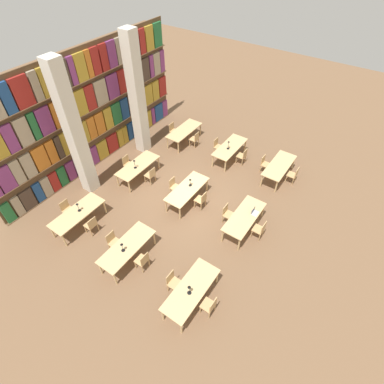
% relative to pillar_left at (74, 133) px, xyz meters
% --- Properties ---
extents(ground_plane, '(40.00, 40.00, 0.00)m').
position_rel_pillar_left_xyz_m(ground_plane, '(1.86, -4.18, -3.00)').
color(ground_plane, brown).
extents(bookshelf_bank, '(10.89, 0.35, 5.50)m').
position_rel_pillar_left_xyz_m(bookshelf_bank, '(1.87, 1.21, -0.30)').
color(bookshelf_bank, brown).
rests_on(bookshelf_bank, ground_plane).
extents(pillar_left, '(0.57, 0.57, 6.00)m').
position_rel_pillar_left_xyz_m(pillar_left, '(0.00, 0.00, 0.00)').
color(pillar_left, silver).
rests_on(pillar_left, ground_plane).
extents(pillar_center, '(0.57, 0.57, 6.00)m').
position_rel_pillar_left_xyz_m(pillar_center, '(3.71, 0.00, 0.00)').
color(pillar_center, silver).
rests_on(pillar_center, ground_plane).
extents(reading_table_0, '(2.27, 0.89, 0.75)m').
position_rel_pillar_left_xyz_m(reading_table_0, '(-1.88, -7.00, -2.32)').
color(reading_table_0, tan).
rests_on(reading_table_0, ground_plane).
extents(chair_0, '(0.42, 0.40, 0.88)m').
position_rel_pillar_left_xyz_m(chair_0, '(-1.90, -7.73, -2.53)').
color(chair_0, tan).
rests_on(chair_0, ground_plane).
extents(chair_1, '(0.42, 0.40, 0.88)m').
position_rel_pillar_left_xyz_m(chair_1, '(-1.90, -6.27, -2.53)').
color(chair_1, tan).
rests_on(chair_1, ground_plane).
extents(desk_lamp_0, '(0.14, 0.14, 0.43)m').
position_rel_pillar_left_xyz_m(desk_lamp_0, '(-2.02, -7.03, -1.96)').
color(desk_lamp_0, black).
rests_on(desk_lamp_0, reading_table_0).
extents(reading_table_1, '(2.27, 0.89, 0.75)m').
position_rel_pillar_left_xyz_m(reading_table_1, '(1.86, -6.98, -2.32)').
color(reading_table_1, tan).
rests_on(reading_table_1, ground_plane).
extents(chair_2, '(0.42, 0.40, 0.88)m').
position_rel_pillar_left_xyz_m(chair_2, '(1.82, -7.71, -2.53)').
color(chair_2, tan).
rests_on(chair_2, ground_plane).
extents(chair_3, '(0.42, 0.40, 0.88)m').
position_rel_pillar_left_xyz_m(chair_3, '(1.82, -6.25, -2.53)').
color(chair_3, tan).
rests_on(chair_3, ground_plane).
extents(laptop, '(0.32, 0.22, 0.21)m').
position_rel_pillar_left_xyz_m(laptop, '(2.23, -7.23, -2.21)').
color(laptop, silver).
rests_on(laptop, reading_table_1).
extents(reading_table_2, '(2.27, 0.89, 0.75)m').
position_rel_pillar_left_xyz_m(reading_table_2, '(5.63, -6.86, -2.32)').
color(reading_table_2, tan).
rests_on(reading_table_2, ground_plane).
extents(chair_4, '(0.42, 0.40, 0.88)m').
position_rel_pillar_left_xyz_m(chair_4, '(5.68, -7.59, -2.53)').
color(chair_4, tan).
rests_on(chair_4, ground_plane).
extents(chair_5, '(0.42, 0.40, 0.88)m').
position_rel_pillar_left_xyz_m(chair_5, '(5.68, -6.13, -2.53)').
color(chair_5, tan).
rests_on(chair_5, ground_plane).
extents(reading_table_3, '(2.27, 0.89, 0.75)m').
position_rel_pillar_left_xyz_m(reading_table_3, '(-1.84, -4.14, -2.32)').
color(reading_table_3, tan).
rests_on(reading_table_3, ground_plane).
extents(chair_6, '(0.42, 0.40, 0.88)m').
position_rel_pillar_left_xyz_m(chair_6, '(-1.85, -4.87, -2.53)').
color(chair_6, tan).
rests_on(chair_6, ground_plane).
extents(chair_7, '(0.42, 0.40, 0.88)m').
position_rel_pillar_left_xyz_m(chair_7, '(-1.85, -3.41, -2.53)').
color(chair_7, tan).
rests_on(chair_7, ground_plane).
extents(desk_lamp_1, '(0.14, 0.14, 0.42)m').
position_rel_pillar_left_xyz_m(desk_lamp_1, '(-2.05, -4.17, -1.96)').
color(desk_lamp_1, black).
rests_on(desk_lamp_1, reading_table_3).
extents(reading_table_4, '(2.27, 0.89, 0.75)m').
position_rel_pillar_left_xyz_m(reading_table_4, '(1.85, -4.20, -2.32)').
color(reading_table_4, tan).
rests_on(reading_table_4, ground_plane).
extents(chair_8, '(0.42, 0.40, 0.88)m').
position_rel_pillar_left_xyz_m(chair_8, '(1.87, -4.93, -2.53)').
color(chair_8, tan).
rests_on(chair_8, ground_plane).
extents(chair_9, '(0.42, 0.40, 0.88)m').
position_rel_pillar_left_xyz_m(chair_9, '(1.87, -3.48, -2.53)').
color(chair_9, tan).
rests_on(chair_9, ground_plane).
extents(desk_lamp_2, '(0.14, 0.14, 0.39)m').
position_rel_pillar_left_xyz_m(desk_lamp_2, '(2.09, -4.20, -1.98)').
color(desk_lamp_2, black).
rests_on(desk_lamp_2, reading_table_4).
extents(reading_table_5, '(2.27, 0.89, 0.75)m').
position_rel_pillar_left_xyz_m(reading_table_5, '(5.58, -4.22, -2.32)').
color(reading_table_5, tan).
rests_on(reading_table_5, ground_plane).
extents(chair_10, '(0.42, 0.40, 0.88)m').
position_rel_pillar_left_xyz_m(chair_10, '(5.61, -4.95, -2.53)').
color(chair_10, tan).
rests_on(chair_10, ground_plane).
extents(chair_11, '(0.42, 0.40, 0.88)m').
position_rel_pillar_left_xyz_m(chair_11, '(5.61, -3.49, -2.53)').
color(chair_11, tan).
rests_on(chair_11, ground_plane).
extents(desk_lamp_3, '(0.14, 0.14, 0.47)m').
position_rel_pillar_left_xyz_m(desk_lamp_3, '(5.36, -4.23, -1.93)').
color(desk_lamp_3, black).
rests_on(desk_lamp_3, reading_table_5).
extents(reading_table_6, '(2.27, 0.89, 0.75)m').
position_rel_pillar_left_xyz_m(reading_table_6, '(-1.79, -1.38, -2.32)').
color(reading_table_6, tan).
rests_on(reading_table_6, ground_plane).
extents(chair_12, '(0.42, 0.40, 0.88)m').
position_rel_pillar_left_xyz_m(chair_12, '(-1.77, -2.10, -2.53)').
color(chair_12, tan).
rests_on(chair_12, ground_plane).
extents(chair_13, '(0.42, 0.40, 0.88)m').
position_rel_pillar_left_xyz_m(chair_13, '(-1.77, -0.65, -2.53)').
color(chair_13, tan).
rests_on(chair_13, ground_plane).
extents(desk_lamp_4, '(0.14, 0.14, 0.43)m').
position_rel_pillar_left_xyz_m(desk_lamp_4, '(-1.65, -1.38, -1.96)').
color(desk_lamp_4, black).
rests_on(desk_lamp_4, reading_table_6).
extents(reading_table_7, '(2.27, 0.89, 0.75)m').
position_rel_pillar_left_xyz_m(reading_table_7, '(1.83, -1.36, -2.32)').
color(reading_table_7, tan).
rests_on(reading_table_7, ground_plane).
extents(chair_14, '(0.42, 0.40, 0.88)m').
position_rel_pillar_left_xyz_m(chair_14, '(1.87, -2.09, -2.53)').
color(chair_14, tan).
rests_on(chair_14, ground_plane).
extents(chair_15, '(0.42, 0.40, 0.88)m').
position_rel_pillar_left_xyz_m(chair_15, '(1.87, -0.64, -2.53)').
color(chair_15, tan).
rests_on(chair_15, ground_plane).
extents(desk_lamp_5, '(0.14, 0.14, 0.48)m').
position_rel_pillar_left_xyz_m(desk_lamp_5, '(1.61, -1.41, -1.93)').
color(desk_lamp_5, black).
rests_on(desk_lamp_5, reading_table_7).
extents(reading_table_8, '(2.27, 0.89, 0.75)m').
position_rel_pillar_left_xyz_m(reading_table_8, '(5.51, -1.42, -2.32)').
color(reading_table_8, tan).
rests_on(reading_table_8, ground_plane).
extents(chair_16, '(0.42, 0.40, 0.88)m').
position_rel_pillar_left_xyz_m(chair_16, '(5.47, -2.15, -2.53)').
color(chair_16, tan).
rests_on(chair_16, ground_plane).
extents(chair_17, '(0.42, 0.40, 0.88)m').
position_rel_pillar_left_xyz_m(chair_17, '(5.47, -0.69, -2.53)').
color(chair_17, tan).
rests_on(chair_17, ground_plane).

